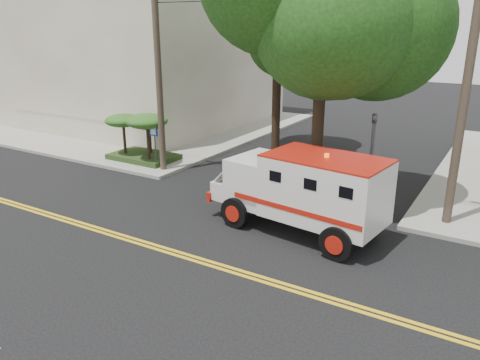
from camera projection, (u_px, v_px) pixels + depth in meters
The scene contains 10 objects.
ground at pixel (179, 254), 13.57m from camera, with size 100.00×100.00×0.00m, color black.
sidewalk_nw at pixel (145, 124), 31.14m from camera, with size 17.00×17.00×0.15m, color gray.
building_left at pixel (133, 44), 31.75m from camera, with size 16.00×14.00×10.00m, color #B0A491.
utility_pole_left at pixel (158, 71), 19.78m from camera, with size 0.28×0.28×9.00m, color #382D23.
utility_pole_right at pixel (466, 89), 14.10m from camera, with size 0.28×0.28×9.00m, color #382D23.
tree_left at pixel (282, 38), 22.66m from camera, with size 4.48×4.20×7.70m.
traffic_signal at pixel (371, 155), 15.56m from camera, with size 0.15×0.18×3.60m.
accessibility_sign at pixel (154, 140), 21.20m from camera, with size 0.45×0.10×2.02m.
palm_planter at pixel (140, 129), 22.08m from camera, with size 3.52×2.63×2.36m.
armored_truck at pixel (303, 188), 14.60m from camera, with size 5.98×2.94×2.62m.
Camera 1 is at (7.82, -9.53, 6.31)m, focal length 35.00 mm.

